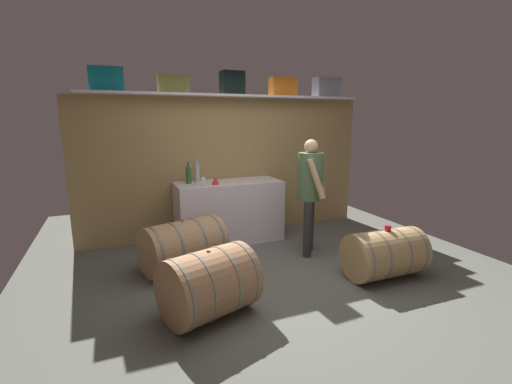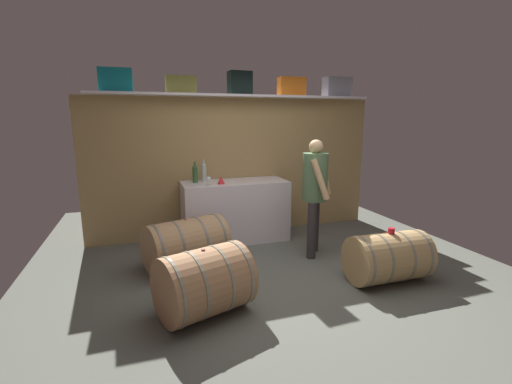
% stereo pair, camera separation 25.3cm
% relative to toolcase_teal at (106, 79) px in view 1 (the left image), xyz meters
% --- Properties ---
extents(ground_plane, '(5.70, 7.33, 0.02)m').
position_rel_toolcase_teal_xyz_m(ground_plane, '(1.66, -1.40, -2.29)').
color(ground_plane, '#595D54').
extents(back_wall_panel, '(4.50, 0.10, 2.10)m').
position_rel_toolcase_teal_xyz_m(back_wall_panel, '(1.66, 0.15, -1.23)').
color(back_wall_panel, '#A28552').
rests_on(back_wall_panel, ground).
extents(high_shelf_board, '(4.14, 0.40, 0.03)m').
position_rel_toolcase_teal_xyz_m(high_shelf_board, '(1.66, 0.00, -0.17)').
color(high_shelf_board, silver).
rests_on(high_shelf_board, back_wall_panel).
extents(toolcase_teal, '(0.42, 0.20, 0.30)m').
position_rel_toolcase_teal_xyz_m(toolcase_teal, '(0.00, 0.00, 0.00)').
color(toolcase_teal, '#117984').
rests_on(toolcase_teal, high_shelf_board).
extents(toolcase_olive, '(0.41, 0.21, 0.23)m').
position_rel_toolcase_teal_xyz_m(toolcase_olive, '(0.84, 0.00, -0.03)').
color(toolcase_olive, olive).
rests_on(toolcase_olive, high_shelf_board).
extents(toolcase_black, '(0.34, 0.23, 0.33)m').
position_rel_toolcase_teal_xyz_m(toolcase_black, '(1.69, 0.00, 0.01)').
color(toolcase_black, black).
rests_on(toolcase_black, high_shelf_board).
extents(toolcase_orange, '(0.41, 0.21, 0.28)m').
position_rel_toolcase_teal_xyz_m(toolcase_orange, '(2.51, 0.00, -0.01)').
color(toolcase_orange, orange).
rests_on(toolcase_orange, high_shelf_board).
extents(toolcase_grey, '(0.44, 0.22, 0.31)m').
position_rel_toolcase_teal_xyz_m(toolcase_grey, '(3.30, 0.00, 0.00)').
color(toolcase_grey, gray).
rests_on(toolcase_grey, high_shelf_board).
extents(work_cabinet, '(1.53, 0.63, 0.89)m').
position_rel_toolcase_teal_xyz_m(work_cabinet, '(1.53, -0.23, -1.84)').
color(work_cabinet, silver).
rests_on(work_cabinet, ground).
extents(wine_bottle_clear, '(0.07, 0.07, 0.32)m').
position_rel_toolcase_teal_xyz_m(wine_bottle_clear, '(1.11, -0.09, -1.25)').
color(wine_bottle_clear, '#ADBFB7').
rests_on(wine_bottle_clear, work_cabinet).
extents(wine_bottle_green, '(0.08, 0.08, 0.30)m').
position_rel_toolcase_teal_xyz_m(wine_bottle_green, '(0.97, -0.14, -1.26)').
color(wine_bottle_green, '#2E5A2F').
rests_on(wine_bottle_green, work_cabinet).
extents(wine_glass, '(0.07, 0.07, 0.12)m').
position_rel_toolcase_teal_xyz_m(wine_glass, '(1.11, -0.41, -1.31)').
color(wine_glass, white).
rests_on(wine_glass, work_cabinet).
extents(red_funnel, '(0.11, 0.11, 0.11)m').
position_rel_toolcase_teal_xyz_m(red_funnel, '(1.30, -0.37, -1.34)').
color(red_funnel, red).
rests_on(red_funnel, work_cabinet).
extents(wine_barrel_near, '(0.87, 0.57, 0.56)m').
position_rel_toolcase_teal_xyz_m(wine_barrel_near, '(2.79, -2.10, -2.00)').
color(wine_barrel_near, tan).
rests_on(wine_barrel_near, ground).
extents(wine_barrel_far, '(0.95, 0.84, 0.64)m').
position_rel_toolcase_teal_xyz_m(wine_barrel_far, '(0.72, -2.15, -1.97)').
color(wine_barrel_far, '#9D714C').
rests_on(wine_barrel_far, ground).
extents(wine_barrel_flank, '(1.08, 0.86, 0.61)m').
position_rel_toolcase_teal_xyz_m(wine_barrel_flank, '(0.70, -1.02, -1.98)').
color(wine_barrel_flank, tan).
rests_on(wine_barrel_flank, ground).
extents(tasting_cup, '(0.07, 0.07, 0.06)m').
position_rel_toolcase_teal_xyz_m(tasting_cup, '(2.80, -2.10, -1.70)').
color(tasting_cup, red).
rests_on(tasting_cup, wine_barrel_near).
extents(winemaker_pouring, '(0.45, 0.49, 1.53)m').
position_rel_toolcase_teal_xyz_m(winemaker_pouring, '(2.37, -1.13, -1.34)').
color(winemaker_pouring, '#353232').
rests_on(winemaker_pouring, ground).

